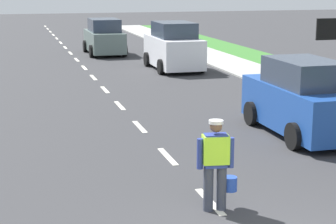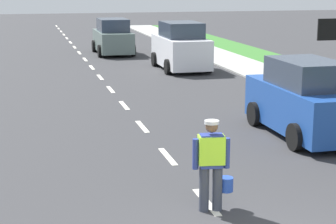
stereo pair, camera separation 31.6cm
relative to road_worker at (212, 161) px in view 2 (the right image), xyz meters
The scene contains 6 objects.
ground_plane 18.72m from the road_worker, 89.90° to the left, with size 96.00×96.00×0.00m, color #333335.
lane_center_line 22.92m from the road_worker, 89.92° to the left, with size 0.14×46.40×0.01m.
road_worker is the anchor object (origin of this frame).
car_outgoing_far 23.50m from the road_worker, 85.52° to the left, with size 2.02×4.18×1.98m.
car_parked_curbside 5.99m from the road_worker, 47.91° to the left, with size 1.90×4.23×2.04m.
car_parked_far 17.26m from the road_worker, 76.65° to the left, with size 2.10×4.25×2.20m.
Camera 2 is at (-3.21, -7.20, 4.05)m, focal length 63.02 mm.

